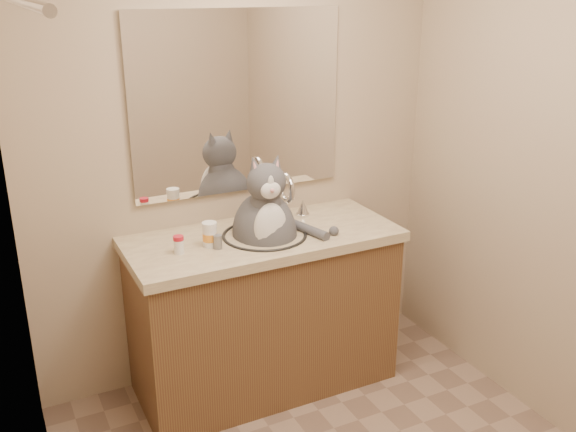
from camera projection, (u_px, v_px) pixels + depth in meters
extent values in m
cube|color=tan|center=(238.00, 152.00, 3.27)|extent=(2.20, 0.01, 2.40)
cube|color=tan|center=(38.00, 299.00, 1.75)|extent=(0.01, 2.50, 2.40)
cube|color=brown|center=(264.00, 315.00, 3.30)|extent=(1.30, 0.55, 0.80)
cube|color=beige|center=(263.00, 239.00, 3.15)|extent=(1.34, 0.59, 0.05)
torus|color=black|center=(265.00, 235.00, 3.12)|extent=(0.42, 0.42, 0.02)
ellipsoid|color=white|center=(265.00, 250.00, 3.15)|extent=(0.40, 0.40, 0.15)
cylinder|color=silver|center=(281.00, 201.00, 3.30)|extent=(0.03, 0.03, 0.18)
torus|color=silver|center=(286.00, 188.00, 3.22)|extent=(0.03, 0.16, 0.16)
cone|color=silver|center=(303.00, 207.00, 3.38)|extent=(0.06, 0.06, 0.08)
cube|color=white|center=(239.00, 103.00, 3.16)|extent=(1.10, 0.02, 0.90)
cube|color=#B8AE8B|center=(62.00, 341.00, 1.92)|extent=(0.01, 1.20, 1.90)
cylinder|color=silver|center=(15.00, 1.00, 1.59)|extent=(0.02, 1.30, 0.02)
ellipsoid|color=#4E4E53|center=(264.00, 234.00, 3.14)|extent=(0.37, 0.39, 0.42)
ellipsoid|color=silver|center=(270.00, 230.00, 3.02)|extent=(0.18, 0.12, 0.26)
ellipsoid|color=#4E4E53|center=(266.00, 182.00, 3.00)|extent=(0.22, 0.20, 0.18)
ellipsoid|color=silver|center=(271.00, 190.00, 2.94)|extent=(0.11, 0.07, 0.08)
sphere|color=#D88C8C|center=(272.00, 191.00, 2.91)|extent=(0.02, 0.02, 0.02)
cone|color=#4E4E53|center=(254.00, 165.00, 2.97)|extent=(0.09, 0.08, 0.09)
cone|color=#4E4E53|center=(276.00, 163.00, 3.00)|extent=(0.09, 0.08, 0.09)
cylinder|color=#4E4E53|center=(307.00, 229.00, 3.15)|extent=(0.12, 0.28, 0.05)
cylinder|color=white|center=(179.00, 247.00, 2.91)|extent=(0.06, 0.06, 0.06)
cylinder|color=#B41324|center=(178.00, 238.00, 2.90)|extent=(0.06, 0.06, 0.02)
cylinder|color=white|center=(210.00, 237.00, 2.98)|extent=(0.09, 0.09, 0.09)
cylinder|color=orange|center=(210.00, 237.00, 2.98)|extent=(0.09, 0.09, 0.04)
cylinder|color=white|center=(209.00, 225.00, 2.96)|extent=(0.09, 0.09, 0.02)
cylinder|color=slate|center=(218.00, 242.00, 2.96)|extent=(0.05, 0.05, 0.07)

